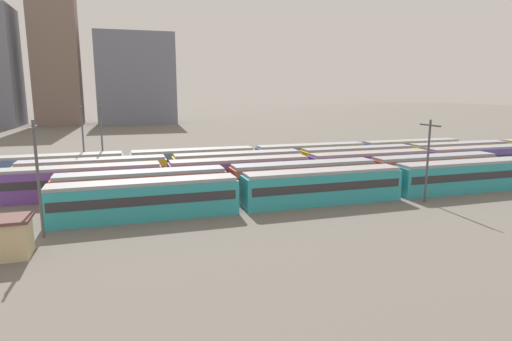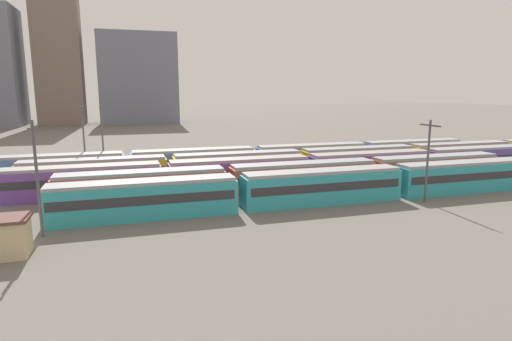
# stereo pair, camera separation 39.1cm
# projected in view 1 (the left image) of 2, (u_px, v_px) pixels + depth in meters

# --- Properties ---
(ground_plane) EXTENTS (600.00, 600.00, 0.00)m
(ground_plane) POSITION_uv_depth(u_px,v_px,m) (126.00, 195.00, 51.01)
(ground_plane) COLOR #666059
(train_track_0) EXTENTS (74.70, 3.06, 3.75)m
(train_track_0) POSITION_uv_depth(u_px,v_px,m) (397.00, 181.00, 49.77)
(train_track_0) COLOR teal
(train_track_0) RESTS_ON ground_plane
(train_track_1) EXTENTS (55.80, 3.06, 3.75)m
(train_track_1) POSITION_uv_depth(u_px,v_px,m) (304.00, 177.00, 51.87)
(train_track_1) COLOR #BC4C38
(train_track_1) RESTS_ON ground_plane
(train_track_2) EXTENTS (112.50, 3.06, 3.75)m
(train_track_2) POSITION_uv_depth(u_px,v_px,m) (426.00, 162.00, 63.16)
(train_track_2) COLOR #6B429E
(train_track_2) RESTS_ON ground_plane
(train_track_3) EXTENTS (112.50, 3.06, 3.75)m
(train_track_3) POSITION_uv_depth(u_px,v_px,m) (410.00, 156.00, 68.37)
(train_track_3) COLOR yellow
(train_track_3) RESTS_ON ground_plane
(train_track_4) EXTENTS (74.70, 3.06, 3.75)m
(train_track_4) POSITION_uv_depth(u_px,v_px,m) (255.00, 158.00, 66.10)
(train_track_4) COLOR #4C70BC
(train_track_4) RESTS_ON ground_plane
(catenary_pole_0) EXTENTS (0.24, 3.20, 9.13)m
(catenary_pole_0) POSITION_uv_depth(u_px,v_px,m) (428.00, 157.00, 46.81)
(catenary_pole_0) COLOR #4C4C51
(catenary_pole_0) RESTS_ON ground_plane
(catenary_pole_1) EXTENTS (0.24, 3.20, 10.56)m
(catenary_pole_1) POSITION_uv_depth(u_px,v_px,m) (83.00, 136.00, 60.88)
(catenary_pole_1) COLOR #4C4C51
(catenary_pole_1) RESTS_ON ground_plane
(catenary_pole_2) EXTENTS (0.24, 3.20, 9.91)m
(catenary_pole_2) POSITION_uv_depth(u_px,v_px,m) (38.00, 174.00, 35.32)
(catenary_pole_2) COLOR #4C4C51
(catenary_pole_2) RESTS_ON ground_plane
(catenary_pole_3) EXTENTS (0.24, 3.20, 10.74)m
(catenary_pole_3) POSITION_uv_depth(u_px,v_px,m) (102.00, 135.00, 61.52)
(catenary_pole_3) COLOR #4C4C51
(catenary_pole_3) RESTS_ON ground_plane
(signal_hut) EXTENTS (3.60, 3.00, 3.04)m
(signal_hut) POSITION_uv_depth(u_px,v_px,m) (6.00, 237.00, 31.74)
(signal_hut) COLOR #C6B284
(signal_hut) RESTS_ON ground_plane
(distant_building_1) EXTENTS (15.11, 12.69, 51.36)m
(distant_building_1) POSITION_uv_depth(u_px,v_px,m) (55.00, 51.00, 148.80)
(distant_building_1) COLOR #7A665B
(distant_building_1) RESTS_ON ground_plane
(distant_building_2) EXTENTS (27.62, 16.57, 32.59)m
(distant_building_2) POSITION_uv_depth(u_px,v_px,m) (136.00, 79.00, 158.36)
(distant_building_2) COLOR slate
(distant_building_2) RESTS_ON ground_plane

